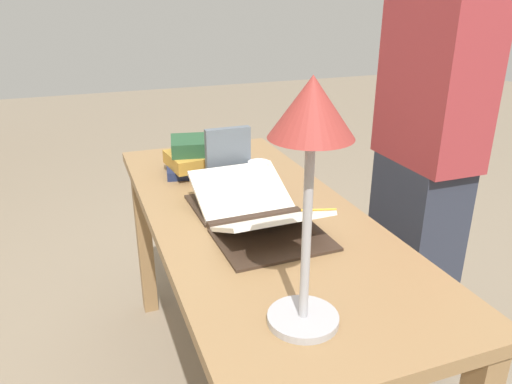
{
  "coord_description": "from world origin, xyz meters",
  "views": [
    {
      "loc": [
        -1.28,
        0.47,
        1.36
      ],
      "look_at": [
        -0.04,
        0.01,
        0.82
      ],
      "focal_mm": 35.0,
      "sensor_mm": 36.0,
      "label": 1
    }
  ],
  "objects_px": {
    "book_standing_upright": "(228,160)",
    "coffee_mug": "(258,176)",
    "pencil": "(309,210)",
    "reading_lamp": "(311,140)",
    "person_reader": "(425,153)",
    "book_stack_tall": "(205,156)",
    "open_book": "(255,212)"
  },
  "relations": [
    {
      "from": "book_stack_tall",
      "to": "coffee_mug",
      "type": "bearing_deg",
      "value": -154.36
    },
    {
      "from": "open_book",
      "to": "book_stack_tall",
      "type": "xyz_separation_m",
      "value": [
        0.45,
        0.03,
        0.03
      ]
    },
    {
      "from": "book_standing_upright",
      "to": "coffee_mug",
      "type": "relative_size",
      "value": 2.07
    },
    {
      "from": "book_stack_tall",
      "to": "person_reader",
      "type": "bearing_deg",
      "value": -117.88
    },
    {
      "from": "reading_lamp",
      "to": "pencil",
      "type": "height_order",
      "value": "reading_lamp"
    },
    {
      "from": "person_reader",
      "to": "open_book",
      "type": "bearing_deg",
      "value": -81.67
    },
    {
      "from": "book_standing_upright",
      "to": "coffee_mug",
      "type": "height_order",
      "value": "book_standing_upright"
    },
    {
      "from": "book_standing_upright",
      "to": "reading_lamp",
      "type": "height_order",
      "value": "reading_lamp"
    },
    {
      "from": "reading_lamp",
      "to": "coffee_mug",
      "type": "height_order",
      "value": "reading_lamp"
    },
    {
      "from": "coffee_mug",
      "to": "pencil",
      "type": "relative_size",
      "value": 0.63
    },
    {
      "from": "book_stack_tall",
      "to": "pencil",
      "type": "distance_m",
      "value": 0.49
    },
    {
      "from": "open_book",
      "to": "reading_lamp",
      "type": "relative_size",
      "value": 1.02
    },
    {
      "from": "book_standing_upright",
      "to": "reading_lamp",
      "type": "bearing_deg",
      "value": 174.35
    },
    {
      "from": "book_stack_tall",
      "to": "coffee_mug",
      "type": "relative_size",
      "value": 2.95
    },
    {
      "from": "open_book",
      "to": "person_reader",
      "type": "height_order",
      "value": "person_reader"
    },
    {
      "from": "book_stack_tall",
      "to": "book_standing_upright",
      "type": "bearing_deg",
      "value": -172.25
    },
    {
      "from": "open_book",
      "to": "person_reader",
      "type": "bearing_deg",
      "value": -83.11
    },
    {
      "from": "open_book",
      "to": "book_stack_tall",
      "type": "relative_size",
      "value": 1.66
    },
    {
      "from": "reading_lamp",
      "to": "book_standing_upright",
      "type": "bearing_deg",
      "value": -5.68
    },
    {
      "from": "book_stack_tall",
      "to": "person_reader",
      "type": "xyz_separation_m",
      "value": [
        -0.36,
        -0.68,
        0.04
      ]
    },
    {
      "from": "book_stack_tall",
      "to": "person_reader",
      "type": "height_order",
      "value": "person_reader"
    },
    {
      "from": "open_book",
      "to": "reading_lamp",
      "type": "xyz_separation_m",
      "value": [
        -0.47,
        0.07,
        0.35
      ]
    },
    {
      "from": "book_stack_tall",
      "to": "book_standing_upright",
      "type": "xyz_separation_m",
      "value": [
        -0.2,
        -0.03,
        0.04
      ]
    },
    {
      "from": "book_standing_upright",
      "to": "person_reader",
      "type": "relative_size",
      "value": 0.12
    },
    {
      "from": "book_stack_tall",
      "to": "book_standing_upright",
      "type": "relative_size",
      "value": 1.43
    },
    {
      "from": "open_book",
      "to": "book_stack_tall",
      "type": "bearing_deg",
      "value": 1.73
    },
    {
      "from": "person_reader",
      "to": "reading_lamp",
      "type": "bearing_deg",
      "value": -51.8
    },
    {
      "from": "coffee_mug",
      "to": "pencil",
      "type": "distance_m",
      "value": 0.23
    },
    {
      "from": "book_standing_upright",
      "to": "reading_lamp",
      "type": "xyz_separation_m",
      "value": [
        -0.73,
        0.07,
        0.27
      ]
    },
    {
      "from": "book_standing_upright",
      "to": "person_reader",
      "type": "bearing_deg",
      "value": -103.87
    },
    {
      "from": "open_book",
      "to": "coffee_mug",
      "type": "height_order",
      "value": "coffee_mug"
    },
    {
      "from": "book_standing_upright",
      "to": "coffee_mug",
      "type": "bearing_deg",
      "value": -115.64
    }
  ]
}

